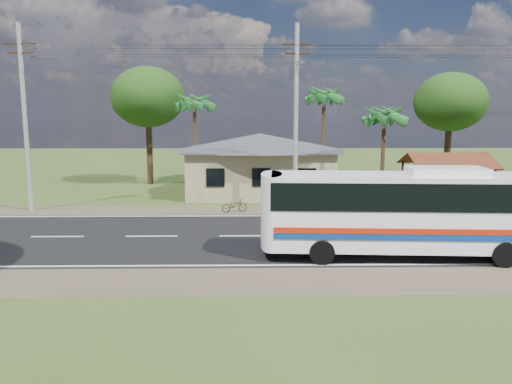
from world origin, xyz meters
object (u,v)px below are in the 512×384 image
at_px(waiting_shed, 447,162).
at_px(motorcycle, 234,205).
at_px(coach_bus, 419,206).
at_px(person, 469,200).

bearing_deg(waiting_shed, motorcycle, -169.30).
bearing_deg(coach_bus, waiting_shed, 67.59).
distance_m(coach_bus, motorcycle, 12.46).
relative_size(coach_bus, motorcycle, 7.93).
bearing_deg(person, waiting_shed, -70.90).
height_order(waiting_shed, motorcycle, waiting_shed).
height_order(coach_bus, person, coach_bus).
height_order(motorcycle, person, person).
bearing_deg(person, coach_bus, 68.68).
height_order(waiting_shed, coach_bus, coach_bus).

